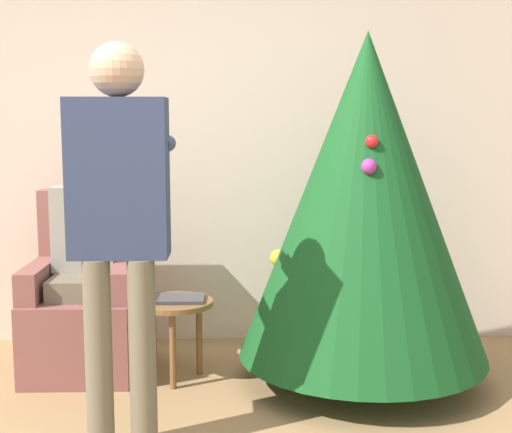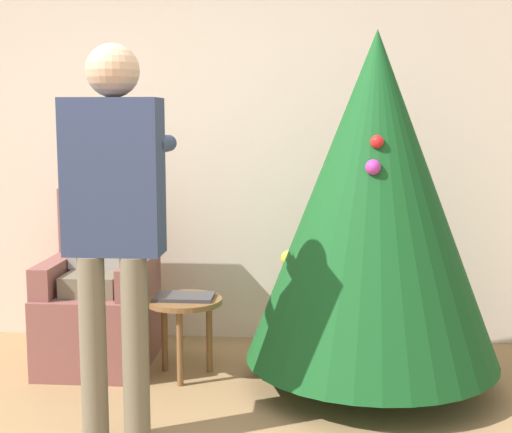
{
  "view_description": "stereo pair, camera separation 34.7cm",
  "coord_description": "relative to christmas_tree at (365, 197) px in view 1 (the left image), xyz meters",
  "views": [
    {
      "loc": [
        0.4,
        -2.47,
        1.48
      ],
      "look_at": [
        0.49,
        0.97,
        1.0
      ],
      "focal_mm": 50.0,
      "sensor_mm": 36.0,
      "label": 1
    },
    {
      "loc": [
        0.75,
        -2.46,
        1.48
      ],
      "look_at": [
        0.49,
        0.97,
        1.0
      ],
      "focal_mm": 50.0,
      "sensor_mm": 36.0,
      "label": 2
    }
  ],
  "objects": [
    {
      "name": "christmas_tree",
      "position": [
        0.0,
        0.0,
        0.0
      ],
      "size": [
        1.38,
        1.38,
        1.94
      ],
      "color": "brown",
      "rests_on": "ground_plane"
    },
    {
      "name": "person_standing",
      "position": [
        -1.21,
        -0.77,
        0.04
      ],
      "size": [
        0.44,
        0.57,
        1.8
      ],
      "color": "#6B604C",
      "rests_on": "ground_plane"
    },
    {
      "name": "wall_back",
      "position": [
        -1.09,
        0.84,
        0.3
      ],
      "size": [
        8.0,
        0.06,
        2.7
      ],
      "color": "beige",
      "rests_on": "ground_plane"
    },
    {
      "name": "armchair",
      "position": [
        -1.6,
        0.27,
        -0.69
      ],
      "size": [
        0.61,
        0.7,
        1.04
      ],
      "color": "brown",
      "rests_on": "ground_plane"
    },
    {
      "name": "laptop",
      "position": [
        -1.05,
        0.07,
        -0.58
      ],
      "size": [
        0.33,
        0.21,
        0.02
      ],
      "color": "#38383D",
      "rests_on": "side_stool"
    },
    {
      "name": "side_stool",
      "position": [
        -1.05,
        0.07,
        -0.66
      ],
      "size": [
        0.44,
        0.44,
        0.46
      ],
      "color": "brown",
      "rests_on": "ground_plane"
    },
    {
      "name": "person_seated",
      "position": [
        -1.6,
        0.24,
        -0.34
      ],
      "size": [
        0.36,
        0.46,
        1.28
      ],
      "color": "#6B604C",
      "rests_on": "ground_plane"
    }
  ]
}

